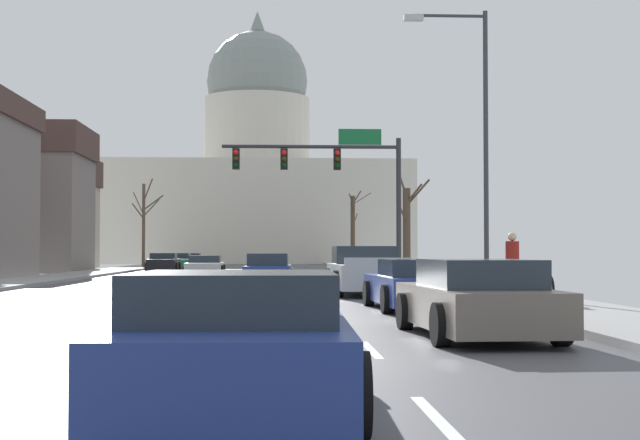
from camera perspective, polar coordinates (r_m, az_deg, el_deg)
The scene contains 19 objects.
ground at distance 26.45m, azimuth -7.53°, elevation -4.86°, with size 20.00×180.00×0.20m.
signal_gantry at distance 40.05m, azimuth 0.92°, elevation 3.12°, with size 7.91×0.41×6.62m.
street_lamp_right at distance 26.57m, azimuth 9.70°, elevation 5.86°, with size 2.43×0.24×8.15m.
capitol_building at distance 104.34m, azimuth -3.98°, elevation 2.05°, with size 33.47×22.69×29.04m.
sedan_near_00 at distance 35.50m, azimuth -3.26°, elevation -3.20°, with size 2.07×4.37×1.27m.
pickup_truck_near_01 at distance 28.54m, azimuth 2.92°, elevation -3.30°, with size 2.45×5.43×1.52m.
sedan_near_02 at distance 21.34m, azimuth 6.01°, elevation -4.12°, with size 2.14×4.64×1.17m.
sedan_near_03 at distance 14.74m, azimuth 9.78°, elevation -4.98°, with size 2.12×4.73×1.24m.
sedan_near_04 at distance 8.04m, azimuth -5.21°, elevation -7.68°, with size 2.17×4.44×1.20m.
sedan_oncoming_00 at distance 48.30m, azimuth -7.25°, elevation -2.91°, with size 2.12×4.27×1.13m.
sedan_oncoming_01 at distance 58.83m, azimuth -9.80°, elevation -2.68°, with size 2.10×4.28×1.23m.
sedan_oncoming_02 at distance 69.63m, azimuth -8.89°, elevation -2.58°, with size 2.10×4.45×1.20m.
sedan_oncoming_03 at distance 77.57m, azimuth -8.11°, elevation -2.53°, with size 2.02×4.69×1.16m.
flank_building_02 at distance 74.74m, azimuth -18.60°, elevation 0.50°, with size 11.88×9.28×8.71m.
bare_tree_00 at distance 78.35m, azimuth 2.08°, elevation -0.56°, with size 2.09×1.66×6.44m.
bare_tree_01 at distance 70.75m, azimuth -10.98°, elevation -0.06°, with size 2.42×1.38×6.73m.
bare_tree_02 at distance 45.55m, azimuth 5.48°, elevation -0.47°, with size 1.76×2.59×5.40m.
pedestrian_00 at distance 23.26m, azimuth 11.98°, elevation -2.63°, with size 0.35×0.34×1.70m.
bicycle_parked at distance 22.44m, azimuth 13.80°, elevation -4.16°, with size 0.12×1.77×0.85m.
Camera 1 is at (2.18, -26.33, 1.38)m, focal length 50.99 mm.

